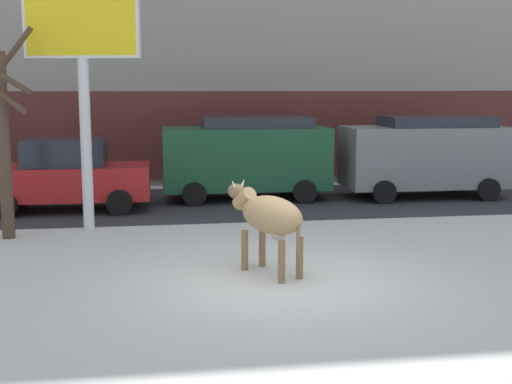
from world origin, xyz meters
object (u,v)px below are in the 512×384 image
at_px(cow_tan, 269,216).
at_px(bare_tree_left_lot, 5,136).
at_px(billboard, 82,31).
at_px(car_red_sedan, 66,175).
at_px(car_grey_van, 425,154).
at_px(pedestrian_near_billboard, 436,154).
at_px(car_darkgreen_van, 247,155).

bearing_deg(cow_tan, bare_tree_left_lot, 144.23).
height_order(billboard, car_red_sedan, billboard).
bearing_deg(billboard, car_grey_van, 18.66).
distance_m(cow_tan, pedestrian_near_billboard, 12.98).
distance_m(pedestrian_near_billboard, bare_tree_left_lot, 14.36).
relative_size(car_red_sedan, car_grey_van, 0.91).
height_order(car_red_sedan, pedestrian_near_billboard, car_red_sedan).
bearing_deg(car_grey_van, car_red_sedan, -176.23).
distance_m(billboard, bare_tree_left_lot, 2.75).
distance_m(cow_tan, billboard, 6.30).
distance_m(cow_tan, bare_tree_left_lot, 6.14).
distance_m(car_darkgreen_van, pedestrian_near_billboard, 7.43).
bearing_deg(car_red_sedan, car_grey_van, 3.77).
bearing_deg(car_red_sedan, car_darkgreen_van, 12.70).
bearing_deg(car_red_sedan, billboard, -72.89).
height_order(car_grey_van, bare_tree_left_lot, bare_tree_left_lot).
xyz_separation_m(pedestrian_near_billboard, bare_tree_left_lot, (-12.46, -7.02, 1.27)).
bearing_deg(car_darkgreen_van, cow_tan, -95.24).
bearing_deg(billboard, car_red_sedan, 107.11).
bearing_deg(car_grey_van, cow_tan, -128.61).
distance_m(car_darkgreen_van, car_grey_van, 5.12).
distance_m(billboard, car_red_sedan, 4.25).
xyz_separation_m(cow_tan, car_grey_van, (5.81, 7.27, 0.25)).
relative_size(cow_tan, car_grey_van, 0.40).
distance_m(cow_tan, car_red_sedan, 7.78).
distance_m(billboard, car_darkgreen_van, 6.18).
relative_size(billboard, car_grey_van, 1.20).
xyz_separation_m(car_darkgreen_van, bare_tree_left_lot, (-5.60, -4.17, 0.90)).
relative_size(billboard, bare_tree_left_lot, 1.27).
height_order(cow_tan, car_red_sedan, car_red_sedan).
distance_m(car_red_sedan, car_darkgreen_van, 4.92).
height_order(cow_tan, billboard, billboard).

